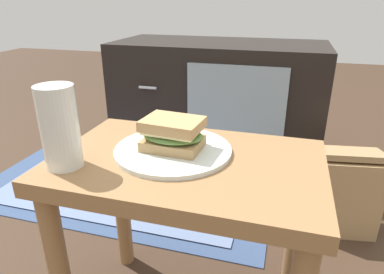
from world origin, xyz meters
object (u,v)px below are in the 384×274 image
(plate, at_px, (173,150))
(beer_glass, at_px, (60,128))
(paper_bag, at_px, (342,191))
(tv_cabinet, at_px, (218,104))
(sandwich_front, at_px, (173,134))

(plate, distance_m, beer_glass, 0.23)
(plate, height_order, beer_glass, beer_glass)
(plate, distance_m, paper_bag, 0.73)
(plate, xyz_separation_m, beer_glass, (-0.19, -0.12, 0.07))
(tv_cabinet, relative_size, sandwich_front, 7.03)
(plate, distance_m, sandwich_front, 0.04)
(tv_cabinet, distance_m, plate, 0.95)
(tv_cabinet, xyz_separation_m, beer_glass, (-0.09, -1.04, 0.25))
(sandwich_front, height_order, paper_bag, sandwich_front)
(beer_glass, bearing_deg, sandwich_front, 32.51)
(beer_glass, distance_m, paper_bag, 0.96)
(tv_cabinet, bearing_deg, beer_glass, -95.02)
(sandwich_front, height_order, beer_glass, beer_glass)
(tv_cabinet, height_order, sandwich_front, tv_cabinet)
(plate, bearing_deg, paper_bag, 47.70)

